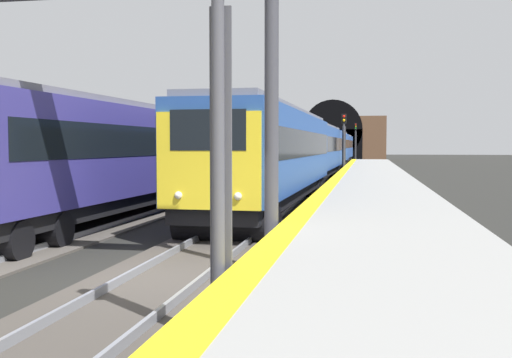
# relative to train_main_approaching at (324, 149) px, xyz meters

# --- Properties ---
(ground_plane) EXTENTS (320.00, 320.00, 0.00)m
(ground_plane) POSITION_rel_train_main_approaching_xyz_m (-40.56, -0.00, -2.28)
(ground_plane) COLOR black
(platform_right) EXTENTS (112.00, 3.84, 1.06)m
(platform_right) POSITION_rel_train_main_approaching_xyz_m (-40.56, -3.93, -1.75)
(platform_right) COLOR gray
(platform_right) RESTS_ON ground_plane
(platform_right_edge_strip) EXTENTS (112.00, 0.50, 0.01)m
(platform_right_edge_strip) POSITION_rel_train_main_approaching_xyz_m (-40.56, -2.26, -1.22)
(platform_right_edge_strip) COLOR yellow
(platform_right_edge_strip) RESTS_ON platform_right
(track_main_line) EXTENTS (160.00, 3.09, 0.21)m
(track_main_line) POSITION_rel_train_main_approaching_xyz_m (-40.56, -0.00, -2.24)
(track_main_line) COLOR #423D38
(track_main_line) RESTS_ON ground_plane
(train_main_approaching) EXTENTS (74.63, 3.13, 4.00)m
(train_main_approaching) POSITION_rel_train_main_approaching_xyz_m (0.00, 0.00, 0.00)
(train_main_approaching) COLOR #264C99
(train_main_approaching) RESTS_ON ground_plane
(train_adjacent_platform) EXTENTS (62.10, 3.29, 4.92)m
(train_adjacent_platform) POSITION_rel_train_main_approaching_xyz_m (-9.58, 4.80, 0.02)
(train_adjacent_platform) COLOR navy
(train_adjacent_platform) RESTS_ON ground_plane
(railway_signal_near) EXTENTS (0.39, 0.38, 5.60)m
(railway_signal_near) POSITION_rel_train_main_approaching_xyz_m (-44.27, -1.86, 1.09)
(railway_signal_near) COLOR #4C4C54
(railway_signal_near) RESTS_ON ground_plane
(railway_signal_mid) EXTENTS (0.39, 0.38, 5.01)m
(railway_signal_mid) POSITION_rel_train_main_approaching_xyz_m (-4.17, -1.86, 0.67)
(railway_signal_mid) COLOR #38383D
(railway_signal_mid) RESTS_ON ground_plane
(railway_signal_far) EXTENTS (0.39, 0.38, 5.94)m
(railway_signal_far) POSITION_rel_train_main_approaching_xyz_m (41.54, -1.86, 1.28)
(railway_signal_far) COLOR #38383D
(railway_signal_far) RESTS_ON ground_plane
(overhead_signal_gantry) EXTENTS (0.70, 8.70, 6.56)m
(overhead_signal_gantry) POSITION_rel_train_main_approaching_xyz_m (-39.74, 2.40, 2.72)
(overhead_signal_gantry) COLOR #3F3F47
(overhead_signal_gantry) RESTS_ON ground_plane
(tunnel_portal) EXTENTS (2.65, 18.50, 10.56)m
(tunnel_portal) POSITION_rel_train_main_approaching_xyz_m (56.32, 2.40, 1.59)
(tunnel_portal) COLOR brown
(tunnel_portal) RESTS_ON ground_plane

